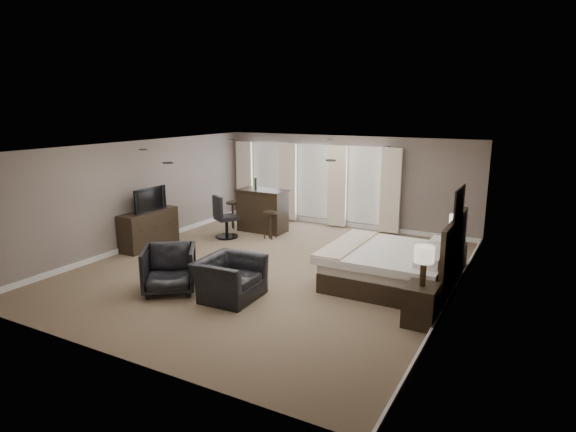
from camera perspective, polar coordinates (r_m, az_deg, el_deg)
The scene contains 16 objects.
room at distance 10.06m, azimuth -2.09°, elevation 0.78°, with size 7.60×8.60×2.64m.
window_bay at distance 14.11m, azimuth 2.93°, elevation 3.90°, with size 5.25×0.20×2.30m.
bed at distance 9.45m, azimuth 12.42°, elevation -3.85°, with size 2.32×2.21×1.48m, color silver.
nightstand_near at distance 8.06m, azimuth 15.48°, elevation -10.12°, with size 0.49×0.60×0.65m, color black.
nightstand_far at distance 10.76m, azimuth 19.07°, elevation -4.67°, with size 0.44×0.54×0.59m, color black.
lamp_near at distance 7.83m, azimuth 15.76°, elevation -5.75°, with size 0.31×0.31×0.64m, color beige.
lamp_far at distance 10.60m, azimuth 19.31°, elevation -1.53°, with size 0.31×0.31×0.63m, color beige.
wall_art at distance 8.98m, azimuth 19.60°, elevation 1.48°, with size 0.04×0.96×0.56m, color slate.
dresser at distance 12.30m, azimuth -16.13°, elevation -1.50°, with size 0.51×1.57×0.91m, color black.
tv at distance 12.19m, azimuth -16.28°, elevation 0.89°, with size 1.01×0.58×0.13m, color black.
armchair_near at distance 8.80m, azimuth -6.93°, elevation -6.53°, with size 1.14×0.74×1.00m, color black.
armchair_far at distance 9.29m, azimuth -13.89°, elevation -5.87°, with size 0.93×0.87×0.96m, color black.
bar_counter at distance 13.31m, azimuth -3.03°, elevation 0.67°, with size 1.35×0.70×1.18m, color black.
bar_stool_left at distance 13.74m, azimuth -6.56°, elevation 0.13°, with size 0.37×0.37×0.78m, color black.
bar_stool_right at distance 12.60m, azimuth -2.12°, elevation -1.07°, with size 0.35×0.35×0.73m, color black.
desk_chair at distance 12.73m, azimuth -7.31°, elevation -0.07°, with size 0.58×0.58×1.14m, color black.
Camera 1 is at (5.02, -8.46, 3.42)m, focal length 30.00 mm.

